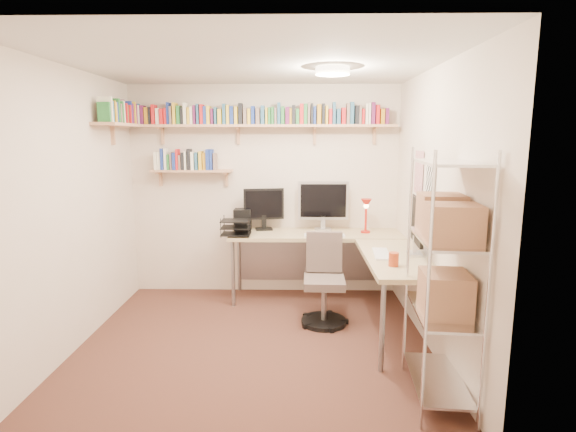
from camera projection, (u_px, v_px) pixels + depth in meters
name	position (u px, v px, depth m)	size (l,w,h in m)	color
ground	(254.00, 344.00, 4.17)	(3.20, 3.20, 0.00)	#43241C
room_shell	(253.00, 177.00, 3.90)	(3.24, 3.04, 2.52)	beige
wall_shelves	(224.00, 125.00, 5.10)	(3.12, 1.09, 0.80)	tan
corner_desk	(325.00, 239.00, 4.95)	(2.13, 2.07, 1.38)	tan
office_chair	(324.00, 286.00, 4.60)	(0.49, 0.50, 0.93)	black
wire_rack	(445.00, 254.00, 3.10)	(0.45, 0.82, 1.82)	silver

